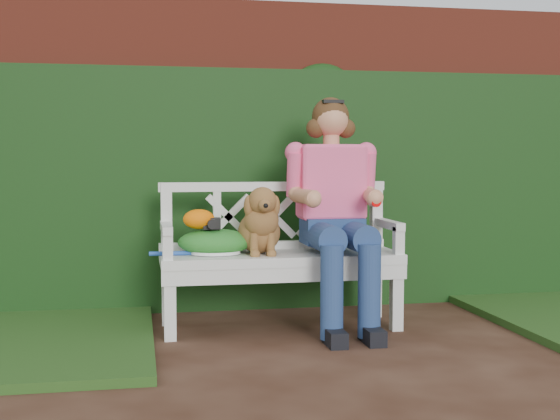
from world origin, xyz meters
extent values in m
plane|color=black|center=(0.00, 0.00, 0.00)|extent=(60.00, 60.00, 0.00)
cube|color=maroon|center=(0.00, 1.90, 1.10)|extent=(10.00, 0.30, 2.20)
cube|color=#12380F|center=(0.00, 1.68, 0.85)|extent=(10.00, 0.18, 1.70)
cube|color=black|center=(-0.73, 0.99, 0.67)|extent=(0.11, 0.08, 0.07)
ellipsoid|color=orange|center=(-0.81, 1.00, 0.70)|extent=(0.24, 0.21, 0.12)
camera|label=1|loc=(-1.18, -3.60, 1.08)|focal=48.00mm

